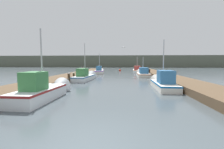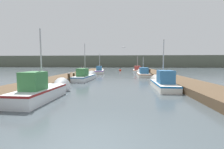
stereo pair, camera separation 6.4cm
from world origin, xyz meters
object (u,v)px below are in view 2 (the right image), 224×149
(fishing_boat_5, at_px, (137,70))
(channel_buoy, at_px, (120,70))
(fishing_boat_3, at_px, (143,73))
(mooring_piling_1, at_px, (74,77))
(mooring_piling_2, at_px, (82,72))
(seagull_lead, at_px, (124,48))
(fishing_boat_4, at_px, (100,71))
(mooring_piling_0, at_px, (150,72))
(fishing_boat_1, at_px, (162,82))
(fishing_boat_2, at_px, (86,76))
(mooring_piling_3, at_px, (69,78))
(fishing_boat_0, at_px, (45,90))

(fishing_boat_5, distance_m, channel_buoy, 6.45)
(fishing_boat_3, bearing_deg, mooring_piling_1, -138.89)
(fishing_boat_3, distance_m, fishing_boat_5, 7.63)
(mooring_piling_2, height_order, channel_buoy, mooring_piling_2)
(seagull_lead, bearing_deg, fishing_boat_3, -143.93)
(fishing_boat_4, bearing_deg, mooring_piling_0, -32.85)
(fishing_boat_1, relative_size, seagull_lead, 9.53)
(fishing_boat_4, distance_m, seagull_lead, 8.56)
(mooring_piling_0, bearing_deg, seagull_lead, -158.19)
(fishing_boat_3, distance_m, mooring_piling_1, 11.11)
(mooring_piling_2, distance_m, seagull_lead, 6.72)
(fishing_boat_1, height_order, mooring_piling_0, fishing_boat_1)
(fishing_boat_2, relative_size, mooring_piling_3, 5.41)
(seagull_lead, bearing_deg, fishing_boat_4, -54.35)
(fishing_boat_4, xyz_separation_m, mooring_piling_0, (8.35, -4.73, 0.13))
(fishing_boat_0, distance_m, mooring_piling_2, 12.04)
(mooring_piling_0, distance_m, mooring_piling_3, 12.30)
(fishing_boat_1, bearing_deg, fishing_boat_5, 92.71)
(fishing_boat_0, relative_size, fishing_boat_2, 0.90)
(fishing_boat_3, xyz_separation_m, fishing_boat_4, (-7.41, 4.17, 0.05))
(mooring_piling_0, height_order, mooring_piling_2, mooring_piling_2)
(fishing_boat_2, bearing_deg, fishing_boat_0, -86.56)
(fishing_boat_0, distance_m, fishing_boat_3, 16.97)
(fishing_boat_5, xyz_separation_m, mooring_piling_2, (-8.49, -10.84, 0.27))
(fishing_boat_2, distance_m, mooring_piling_2, 3.15)
(fishing_boat_0, height_order, fishing_boat_5, fishing_boat_0)
(fishing_boat_3, height_order, mooring_piling_3, fishing_boat_3)
(mooring_piling_0, relative_size, channel_buoy, 1.10)
(fishing_boat_1, xyz_separation_m, fishing_boat_4, (-7.65, 15.14, -0.01))
(mooring_piling_2, bearing_deg, fishing_boat_4, 80.43)
(fishing_boat_2, height_order, fishing_boat_4, fishing_boat_2)
(fishing_boat_4, xyz_separation_m, mooring_piling_1, (-1.17, -11.23, 0.04))
(mooring_piling_0, distance_m, seagull_lead, 5.55)
(fishing_boat_3, bearing_deg, fishing_boat_1, -87.10)
(mooring_piling_3, bearing_deg, mooring_piling_0, 38.31)
(mooring_piling_1, bearing_deg, mooring_piling_0, 34.33)
(channel_buoy, bearing_deg, fishing_boat_0, -97.56)
(fishing_boat_3, bearing_deg, mooring_piling_0, -29.15)
(fishing_boat_0, distance_m, mooring_piling_3, 7.11)
(fishing_boat_1, distance_m, fishing_boat_2, 9.11)
(mooring_piling_0, height_order, channel_buoy, mooring_piling_0)
(mooring_piling_2, bearing_deg, fishing_boat_5, 51.92)
(fishing_boat_0, relative_size, fishing_boat_5, 0.75)
(fishing_boat_0, distance_m, mooring_piling_0, 16.92)
(fishing_boat_2, relative_size, channel_buoy, 5.14)
(fishing_boat_5, height_order, channel_buoy, fishing_boat_5)
(fishing_boat_0, relative_size, mooring_piling_3, 4.86)
(fishing_boat_1, xyz_separation_m, mooring_piling_3, (-8.95, 2.78, 0.05))
(mooring_piling_2, bearing_deg, mooring_piling_0, 15.43)
(mooring_piling_0, relative_size, mooring_piling_1, 1.20)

